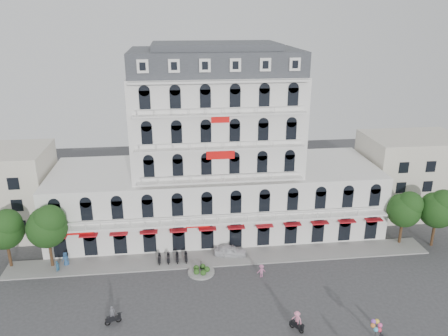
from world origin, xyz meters
The scene contains 18 objects.
ground centered at (0.00, 0.00, 0.00)m, with size 120.00×120.00×0.00m, color #38383A.
sidewalk centered at (0.00, 9.00, 0.08)m, with size 53.00×4.00×0.16m, color gray.
main_building centered at (0.00, 18.00, 9.96)m, with size 45.00×15.00×25.80m.
flank_building_east centered at (30.00, 20.00, 6.00)m, with size 14.00×10.00×12.00m, color beige.
traffic_island centered at (-3.00, 6.00, 0.26)m, with size 3.20×3.20×1.60m.
parked_scooter_row centered at (-6.35, 8.80, 0.00)m, with size 4.40×1.80×1.10m, color black, non-canonical shape.
tree_west_outer centered at (-25.95, 9.98, 5.35)m, with size 4.50×4.48×7.76m.
tree_west_inner centered at (-20.95, 9.48, 5.68)m, with size 4.76×4.76×8.25m.
tree_east_inner centered at (24.05, 9.98, 5.21)m, with size 4.40×4.37×7.57m.
tree_east_outer centered at (28.05, 8.98, 5.55)m, with size 4.65×4.65×8.05m.
parked_car centered at (0.99, 9.50, 0.70)m, with size 1.66×4.13×1.41m, color silver.
rider_west centered at (-12.34, -1.98, 0.92)m, with size 1.64×0.84×2.08m.
rider_center centered at (5.60, -5.03, 1.16)m, with size 1.21×1.40×2.20m.
pedestrian_left centered at (-19.37, 9.50, 0.93)m, with size 0.91×0.59×1.87m, color navy.
pedestrian_mid centered at (1.25, 9.50, 0.79)m, with size 0.93×0.39×1.58m, color slate.
pedestrian_right centered at (3.98, 4.39, 0.81)m, with size 1.04×0.60×1.62m, color #BE6492.
pedestrian_far centered at (-20.00, 8.05, 0.78)m, with size 0.57×0.37×1.56m, color #275476.
balloon_vendor centered at (12.65, -7.74, 1.32)m, with size 1.33×1.24×2.45m.
Camera 1 is at (-5.47, -38.87, 29.46)m, focal length 35.00 mm.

